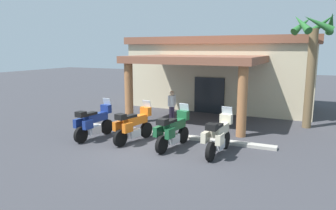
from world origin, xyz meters
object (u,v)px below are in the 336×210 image
object	(u,v)px
motorcycle_orange	(133,125)
palm_tree_near_portico	(313,50)
motorcycle_green	(173,130)
motorcycle_cream	(219,136)
motel_building	(222,71)
pedestrian	(172,104)
motorcycle_blue	(94,122)

from	to	relation	value
motorcycle_orange	palm_tree_near_portico	world-z (taller)	palm_tree_near_portico
motorcycle_green	motorcycle_cream	bearing A→B (deg)	-80.99
motel_building	pedestrian	size ratio (longest dim) A/B	7.22
motorcycle_orange	motorcycle_cream	distance (m)	3.54
motorcycle_green	motorcycle_cream	xyz separation A→B (m)	(1.77, 0.03, 0.00)
palm_tree_near_portico	motorcycle_blue	bearing A→B (deg)	-144.68
motorcycle_green	pedestrian	size ratio (longest dim) A/B	1.37
motorcycle_orange	pedestrian	bearing A→B (deg)	12.25
motorcycle_green	motorcycle_cream	size ratio (longest dim) A/B	1.00
motel_building	palm_tree_near_portico	world-z (taller)	palm_tree_near_portico
motorcycle_green	palm_tree_near_portico	distance (m)	7.81
motel_building	motorcycle_orange	size ratio (longest dim) A/B	5.32
motel_building	motorcycle_green	distance (m)	9.55
motorcycle_green	palm_tree_near_portico	xyz separation A→B (m)	(4.59, 5.57, 2.98)
motorcycle_orange	palm_tree_near_portico	xyz separation A→B (m)	(6.36, 5.50, 2.98)
motorcycle_blue	motorcycle_green	xyz separation A→B (m)	(3.54, 0.19, 0.00)
motorcycle_blue	pedestrian	size ratio (longest dim) A/B	1.37
motorcycle_cream	motorcycle_orange	bearing A→B (deg)	93.82
motorcycle_cream	palm_tree_near_portico	world-z (taller)	palm_tree_near_portico
motorcycle_blue	palm_tree_near_portico	distance (m)	10.40
palm_tree_near_portico	motorcycle_green	bearing A→B (deg)	-129.50
motorcycle_cream	palm_tree_near_portico	distance (m)	6.89
motel_building	motorcycle_green	bearing A→B (deg)	-84.68
motorcycle_cream	motorcycle_green	bearing A→B (deg)	95.31
motorcycle_orange	motorcycle_green	distance (m)	1.77
motel_building	motorcycle_blue	distance (m)	10.13
motorcycle_cream	pedestrian	distance (m)	5.35
motorcycle_blue	pedestrian	world-z (taller)	pedestrian
motorcycle_blue	motorcycle_orange	bearing A→B (deg)	-75.97
motorcycle_cream	palm_tree_near_portico	bearing A→B (deg)	-22.65
motorcycle_orange	palm_tree_near_portico	distance (m)	8.92
motorcycle_cream	motel_building	bearing A→B (deg)	19.02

